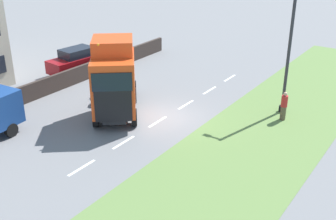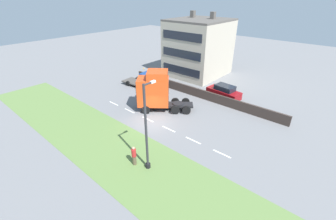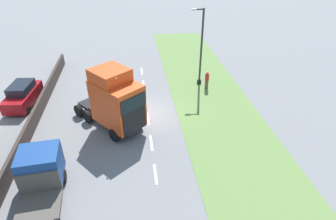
{
  "view_description": "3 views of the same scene",
  "coord_description": "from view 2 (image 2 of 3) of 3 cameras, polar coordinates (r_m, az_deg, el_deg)",
  "views": [
    {
      "loc": [
        -13.65,
        19.54,
        11.08
      ],
      "look_at": [
        -1.44,
        1.87,
        1.51
      ],
      "focal_mm": 45.0,
      "sensor_mm": 36.0,
      "label": 1
    },
    {
      "loc": [
        -15.5,
        -15.57,
        13.06
      ],
      "look_at": [
        1.09,
        -1.25,
        1.52
      ],
      "focal_mm": 24.0,
      "sensor_mm": 36.0,
      "label": 2
    },
    {
      "loc": [
        0.94,
        20.31,
        13.04
      ],
      "look_at": [
        -1.54,
        1.86,
        1.32
      ],
      "focal_mm": 30.0,
      "sensor_mm": 36.0,
      "label": 3
    }
  ],
  "objects": [
    {
      "name": "ground_plane",
      "position": [
        25.56,
        -3.73,
        -3.03
      ],
      "size": [
        120.0,
        120.0,
        0.0
      ],
      "primitive_type": "plane",
      "color": "slate",
      "rests_on": "ground"
    },
    {
      "name": "grass_verge",
      "position": [
        22.43,
        -14.58,
        -8.87
      ],
      "size": [
        7.0,
        44.0,
        0.01
      ],
      "color": "#607F42",
      "rests_on": "ground"
    },
    {
      "name": "lane_markings",
      "position": [
        25.14,
        -2.58,
        -3.56
      ],
      "size": [
        0.16,
        17.8,
        0.0
      ],
      "color": "white",
      "rests_on": "ground"
    },
    {
      "name": "boundary_wall",
      "position": [
        31.58,
        7.7,
        4.31
      ],
      "size": [
        0.25,
        24.0,
        1.24
      ],
      "color": "#382D28",
      "rests_on": "ground"
    },
    {
      "name": "building_block",
      "position": [
        40.24,
        7.73,
        15.42
      ],
      "size": [
        9.7,
        8.67,
        10.33
      ],
      "color": "#B7AD99",
      "rests_on": "ground"
    },
    {
      "name": "lorry_cab",
      "position": [
        27.2,
        -3.25,
        4.85
      ],
      "size": [
        5.99,
        6.55,
        5.11
      ],
      "rotation": [
        0.0,
        0.0,
        0.68
      ],
      "color": "black",
      "rests_on": "ground"
    },
    {
      "name": "flatbed_truck",
      "position": [
        34.24,
        -5.35,
        7.63
      ],
      "size": [
        2.78,
        6.18,
        2.52
      ],
      "rotation": [
        0.0,
        0.0,
        3.23
      ],
      "color": "navy",
      "rests_on": "ground"
    },
    {
      "name": "parked_car",
      "position": [
        31.59,
        13.98,
        4.41
      ],
      "size": [
        2.38,
        4.76,
        1.99
      ],
      "rotation": [
        0.0,
        0.0,
        -0.11
      ],
      "color": "maroon",
      "rests_on": "ground"
    },
    {
      "name": "lamp_post",
      "position": [
        17.5,
        -5.42,
        -6.02
      ],
      "size": [
        1.33,
        0.43,
        7.48
      ],
      "color": "black",
      "rests_on": "ground"
    },
    {
      "name": "pedestrian",
      "position": [
        19.39,
        -8.62,
        -11.45
      ],
      "size": [
        0.39,
        0.39,
        1.82
      ],
      "color": "brown",
      "rests_on": "ground"
    }
  ]
}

